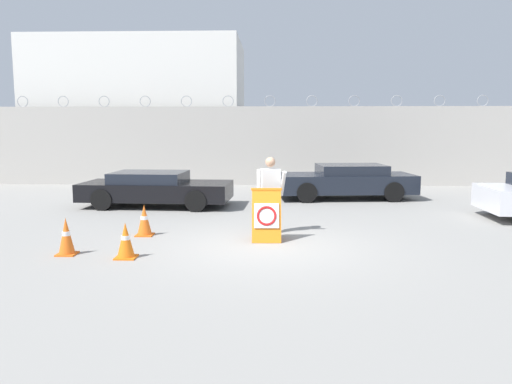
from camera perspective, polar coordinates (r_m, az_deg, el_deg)
name	(u,v)px	position (r m, az deg, el deg)	size (l,w,h in m)	color
ground_plane	(265,247)	(10.37, 1.05, -6.31)	(90.00, 90.00, 0.00)	gray
perimeter_wall	(270,146)	(21.24, 1.58, 5.29)	(36.00, 0.30, 3.77)	#ADA8A0
building_block	(142,110)	(25.94, -12.95, 9.13)	(9.98, 5.53, 6.62)	silver
barricade_sign	(266,215)	(10.86, 1.20, -2.59)	(0.67, 0.67, 1.15)	orange
security_guard	(270,191)	(11.52, 1.64, 0.12)	(0.69, 0.37, 1.78)	#514C42
traffic_cone_near	(144,220)	(11.66, -12.64, -3.18)	(0.39, 0.39, 0.71)	orange
traffic_cone_mid	(66,236)	(10.36, -20.86, -4.77)	(0.36, 0.36, 0.73)	orange
traffic_cone_far	(126,241)	(9.77, -14.67, -5.39)	(0.39, 0.39, 0.68)	orange
parked_car_front_coupe	(155,188)	(15.85, -11.42, 0.41)	(4.66, 2.16, 1.08)	black
parked_car_rear_sedan	(345,181)	(17.49, 10.18, 1.26)	(4.82, 2.32, 1.18)	black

